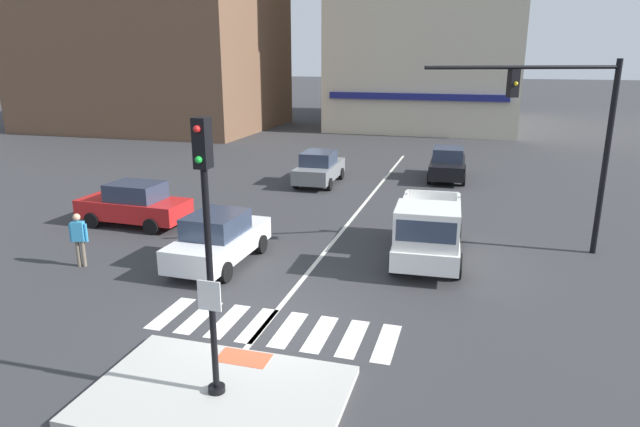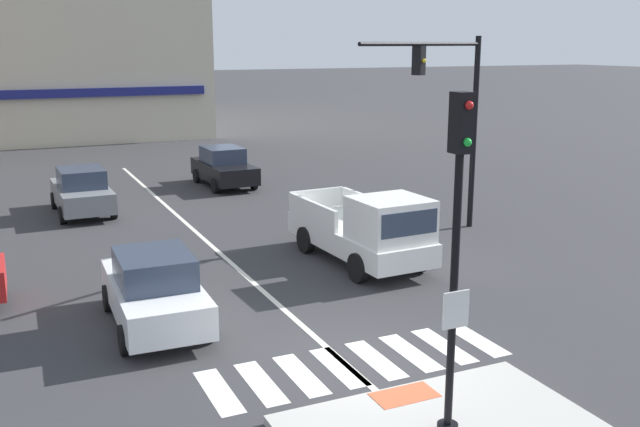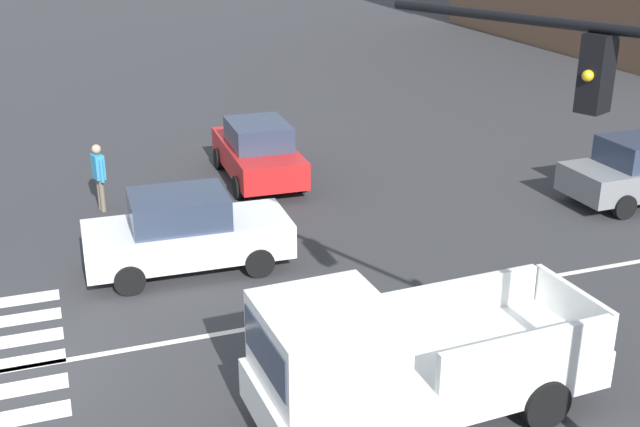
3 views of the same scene
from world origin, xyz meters
name	(u,v)px [view 2 (image 2 of 3)]	position (x,y,z in m)	size (l,w,h in m)	color
ground_plane	(356,362)	(0.00, 0.00, 0.00)	(300.00, 300.00, 0.00)	#333335
tactile_pad_front	(405,395)	(0.00, -1.77, 0.15)	(1.10, 0.60, 0.01)	#DB5B38
signal_pole	(456,237)	(0.00, -3.02, 3.21)	(0.44, 0.38, 5.09)	black
crosswalk_stripe_a	(219,391)	(-2.71, -0.07, 0.00)	(0.44, 1.80, 0.01)	silver
crosswalk_stripe_b	(261,383)	(-1.94, -0.07, 0.00)	(0.44, 1.80, 0.01)	silver
crosswalk_stripe_c	(301,375)	(-1.16, -0.07, 0.00)	(0.44, 1.80, 0.01)	silver
crosswalk_stripe_d	(339,367)	(-0.39, -0.07, 0.00)	(0.44, 1.80, 0.01)	silver
crosswalk_stripe_e	(375,359)	(0.39, -0.07, 0.00)	(0.44, 1.80, 0.01)	silver
crosswalk_stripe_f	(410,352)	(1.16, -0.07, 0.00)	(0.44, 1.80, 0.01)	silver
crosswalk_stripe_g	(444,346)	(1.94, -0.07, 0.00)	(0.44, 1.80, 0.01)	silver
crosswalk_stripe_h	(475,339)	(2.71, -0.07, 0.00)	(0.44, 1.80, 0.01)	silver
lane_centre_line	(202,237)	(-0.22, 10.00, 0.00)	(0.14, 28.00, 0.01)	silver
traffic_light_mast	(454,103)	(7.03, 7.14, 4.12)	(5.58, 2.58, 6.11)	black
car_white_westbound_near	(154,290)	(-3.05, 3.39, 0.81)	(1.93, 4.15, 1.64)	white
car_black_eastbound_distant	(224,167)	(2.90, 17.68, 0.81)	(1.94, 4.15, 1.64)	black
car_grey_westbound_distant	(82,191)	(-3.17, 14.86, 0.81)	(1.91, 4.13, 1.64)	slate
pickup_truck_white_eastbound_mid	(367,231)	(3.07, 5.28, 0.98)	(2.25, 5.19, 2.08)	white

